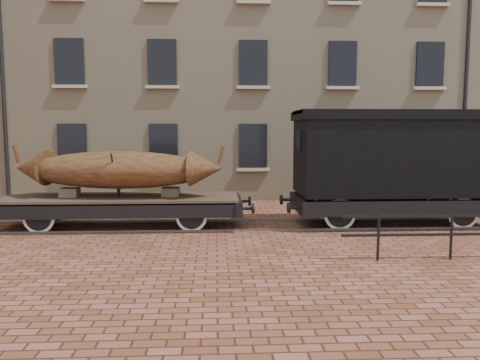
{
  "coord_description": "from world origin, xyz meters",
  "views": [
    {
      "loc": [
        -0.46,
        -13.44,
        2.77
      ],
      "look_at": [
        0.26,
        0.5,
        1.3
      ],
      "focal_mm": 35.0,
      "sensor_mm": 36.0,
      "label": 1
    }
  ],
  "objects": [
    {
      "name": "iron_boat",
      "position": [
        -3.25,
        -0.0,
        1.67
      ],
      "size": [
        6.08,
        2.16,
        1.48
      ],
      "color": "brown",
      "rests_on": "flatcar_wagon"
    },
    {
      "name": "flatcar_wagon",
      "position": [
        -3.2,
        0.0,
        0.71
      ],
      "size": [
        7.59,
        2.06,
        1.15
      ],
      "color": "#473528",
      "rests_on": "ground"
    },
    {
      "name": "warehouse_cream",
      "position": [
        3.0,
        9.99,
        7.0
      ],
      "size": [
        40.0,
        10.19,
        14.0
      ],
      "color": "#C0AF8E",
      "rests_on": "ground"
    },
    {
      "name": "goods_van",
      "position": [
        4.76,
        0.0,
        2.11
      ],
      "size": [
        6.5,
        2.37,
        3.36
      ],
      "color": "black",
      "rests_on": "ground"
    },
    {
      "name": "ground",
      "position": [
        0.0,
        0.0,
        0.0
      ],
      "size": [
        90.0,
        90.0,
        0.0
      ],
      "primitive_type": "plane",
      "color": "brown"
    },
    {
      "name": "rail_track",
      "position": [
        0.0,
        0.0,
        0.03
      ],
      "size": [
        30.0,
        1.52,
        0.06
      ],
      "color": "#59595E",
      "rests_on": "ground"
    }
  ]
}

